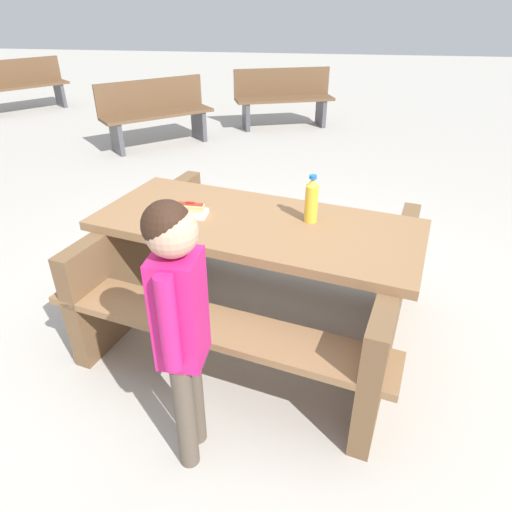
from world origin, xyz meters
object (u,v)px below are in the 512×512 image
object	(u,v)px
soda_bottle	(312,200)
park_bench_near	(156,112)
picnic_table	(256,268)
park_bench_mid	(283,97)
park_bench_far	(22,84)
hotdog_tray	(191,210)
child_in_coat	(179,311)

from	to	relation	value
soda_bottle	park_bench_near	bearing A→B (deg)	-59.46
picnic_table	park_bench_mid	bearing A→B (deg)	-86.70
park_bench_mid	park_bench_far	world-z (taller)	same
picnic_table	soda_bottle	world-z (taller)	soda_bottle
park_bench_near	hotdog_tray	bearing A→B (deg)	112.19
soda_bottle	hotdog_tray	world-z (taller)	soda_bottle
hotdog_tray	child_in_coat	world-z (taller)	child_in_coat
hotdog_tray	park_bench_mid	world-z (taller)	park_bench_mid
park_bench_near	park_bench_mid	distance (m)	2.04
picnic_table	hotdog_tray	world-z (taller)	hotdog_tray
picnic_table	park_bench_mid	xyz separation A→B (m)	(0.29, -5.03, 0.00)
park_bench_far	picnic_table	bearing A→B (deg)	132.02
picnic_table	park_bench_near	distance (m)	4.23
soda_bottle	park_bench_mid	world-z (taller)	soda_bottle
picnic_table	soda_bottle	size ratio (longest dim) A/B	7.86
hotdog_tray	park_bench_far	bearing A→B (deg)	-50.12
child_in_coat	park_bench_near	distance (m)	5.02
park_bench_mid	picnic_table	bearing A→B (deg)	93.30
soda_bottle	picnic_table	bearing A→B (deg)	7.85
child_in_coat	hotdog_tray	bearing A→B (deg)	-77.38
picnic_table	hotdog_tray	xyz separation A→B (m)	(0.37, -0.02, 0.34)
hotdog_tray	park_bench_far	xyz separation A→B (m)	(4.56, -5.45, -0.33)
hotdog_tray	park_bench_mid	distance (m)	5.02
picnic_table	park_bench_far	size ratio (longest dim) A/B	1.48
picnic_table	park_bench_far	bearing A→B (deg)	-47.98
park_bench_near	child_in_coat	bearing A→B (deg)	110.37
picnic_table	child_in_coat	world-z (taller)	child_in_coat
park_bench_far	park_bench_mid	bearing A→B (deg)	174.55
picnic_table	park_bench_far	world-z (taller)	park_bench_far
hotdog_tray	child_in_coat	distance (m)	0.96
picnic_table	park_bench_far	distance (m)	7.36
picnic_table	soda_bottle	distance (m)	0.52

